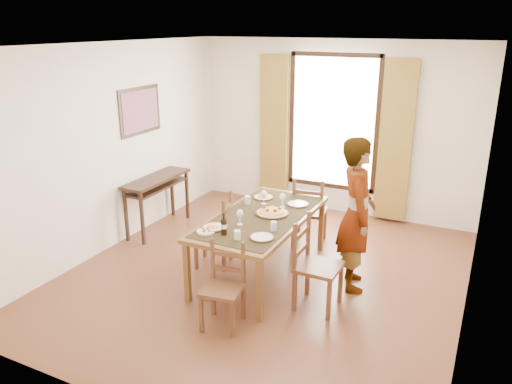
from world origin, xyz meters
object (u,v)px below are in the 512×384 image
at_px(dining_table, 261,220).
at_px(pasta_platter, 272,210).
at_px(man, 357,215).
at_px(console_table, 157,185).

xyz_separation_m(dining_table, pasta_platter, (0.10, 0.10, 0.11)).
distance_m(dining_table, pasta_platter, 0.18).
xyz_separation_m(dining_table, man, (1.09, 0.20, 0.19)).
distance_m(console_table, man, 3.08).
bearing_deg(man, pasta_platter, 74.61).
height_order(console_table, man, man).
relative_size(dining_table, man, 1.14).
bearing_deg(man, dining_table, 78.97).
bearing_deg(pasta_platter, man, 6.11).
distance_m(dining_table, man, 1.12).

